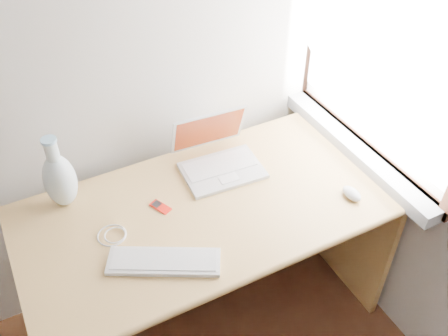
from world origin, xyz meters
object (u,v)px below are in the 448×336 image
laptop (218,157)px  external_keyboard (164,261)px  desk (200,229)px  vase (60,179)px

laptop → external_keyboard: bearing=-133.0°
desk → external_keyboard: (-0.26, -0.27, 0.23)m
external_keyboard → vase: bearing=145.2°
external_keyboard → vase: size_ratio=1.27×
desk → external_keyboard: bearing=-133.8°
external_keyboard → vase: (-0.22, 0.45, 0.12)m
laptop → external_keyboard: laptop is taller
desk → laptop: 0.32m
external_keyboard → vase: vase is taller
desk → vase: bearing=159.6°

